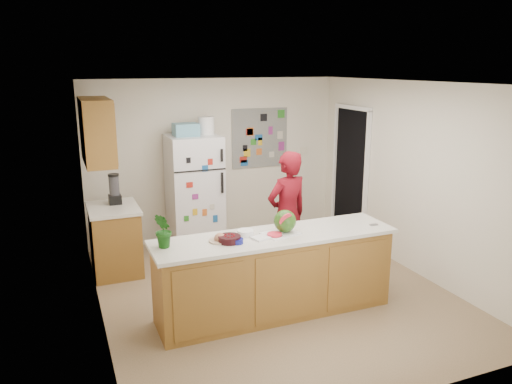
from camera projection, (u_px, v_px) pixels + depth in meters
name	position (u px, v px, depth m)	size (l,w,h in m)	color
floor	(273.00, 292.00, 6.11)	(4.00, 4.50, 0.02)	brown
wall_back	(215.00, 159.00, 7.83)	(4.00, 0.02, 2.50)	beige
wall_left	(93.00, 211.00, 5.07)	(0.02, 4.50, 2.50)	beige
wall_right	(414.00, 178.00, 6.53)	(0.02, 4.50, 2.50)	beige
ceiling	(275.00, 82.00, 5.49)	(4.00, 4.50, 0.02)	white
doorway	(351.00, 174.00, 7.88)	(0.03, 0.85, 2.04)	black
peninsula_base	(275.00, 276.00, 5.48)	(2.60, 0.62, 0.88)	brown
peninsula_top	(275.00, 236.00, 5.37)	(2.68, 0.70, 0.04)	silver
side_counter_base	(115.00, 241.00, 6.60)	(0.60, 0.80, 0.86)	brown
side_counter_top	(113.00, 208.00, 6.49)	(0.64, 0.84, 0.04)	silver
upper_cabinets	(97.00, 131.00, 6.15)	(0.35, 1.00, 0.80)	brown
refrigerator	(195.00, 192.00, 7.42)	(0.75, 0.70, 1.70)	silver
fridge_top_bin	(186.00, 130.00, 7.16)	(0.35, 0.28, 0.18)	#5999B2
photo_collage	(260.00, 138.00, 8.01)	(0.95, 0.01, 0.95)	slate
person	(287.00, 215.00, 6.37)	(0.60, 0.40, 1.66)	#610913
blender_appliance	(114.00, 190.00, 6.58)	(0.13, 0.13, 0.38)	black
cutting_board	(281.00, 233.00, 5.38)	(0.37, 0.28, 0.01)	silver
watermelon	(285.00, 221.00, 5.39)	(0.24, 0.24, 0.24)	#245514
watermelon_slice	(275.00, 234.00, 5.30)	(0.16, 0.16, 0.02)	#BC1E37
cherry_bowl	(229.00, 239.00, 5.13)	(0.23, 0.23, 0.07)	black
white_bowl	(245.00, 233.00, 5.33)	(0.18, 0.18, 0.06)	silver
cobalt_bowl	(237.00, 241.00, 5.10)	(0.13, 0.13, 0.05)	navy
plate	(220.00, 241.00, 5.16)	(0.23, 0.23, 0.02)	beige
paper_towel	(261.00, 238.00, 5.23)	(0.17, 0.15, 0.02)	silver
keys	(374.00, 225.00, 5.68)	(0.09, 0.04, 0.01)	gray
potted_plant	(164.00, 231.00, 4.93)	(0.20, 0.16, 0.36)	#114613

